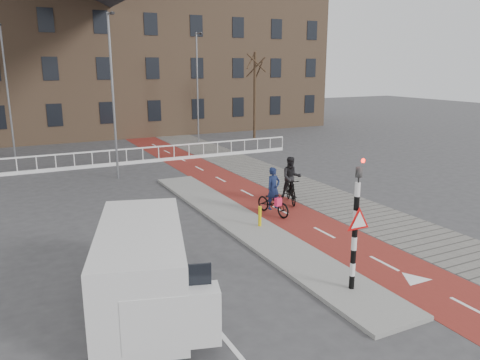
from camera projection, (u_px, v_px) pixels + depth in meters
name	position (u px, v px, depth m)	size (l,w,h in m)	color
ground	(324.00, 261.00, 14.36)	(120.00, 120.00, 0.00)	#38383A
bike_lane	(229.00, 184.00, 23.69)	(2.50, 60.00, 0.01)	maroon
sidewalk	(276.00, 178.00, 24.91)	(3.00, 60.00, 0.01)	slate
curb_island	(244.00, 224.00, 17.51)	(1.80, 16.00, 0.12)	gray
traffic_signal	(356.00, 221.00, 11.87)	(0.80, 0.80, 3.68)	black
bollard	(260.00, 216.00, 17.04)	(0.12, 0.12, 0.75)	gold
cyclist_near	(273.00, 199.00, 18.65)	(0.96, 1.93, 1.93)	black
cyclist_far	(291.00, 184.00, 20.18)	(1.19, 1.97, 2.03)	black
van	(141.00, 267.00, 11.27)	(3.25, 5.24, 2.10)	silver
railing	(75.00, 164.00, 26.86)	(28.00, 0.10, 0.99)	silver
townhouse_row	(67.00, 41.00, 38.95)	(46.00, 10.00, 15.90)	#7F6047
tree_right	(255.00, 97.00, 36.88)	(0.21, 0.21, 6.83)	#2F2215
streetlight_near	(113.00, 99.00, 23.83)	(0.12, 0.12, 8.37)	slate
streetlight_left	(8.00, 93.00, 29.42)	(0.12, 0.12, 8.32)	slate
streetlight_right	(197.00, 88.00, 35.82)	(0.12, 0.12, 8.23)	slate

